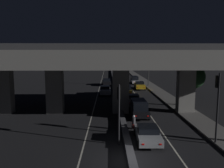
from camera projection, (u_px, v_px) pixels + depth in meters
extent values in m
plane|color=black|center=(131.00, 163.00, 14.08)|extent=(200.00, 200.00, 0.00)
cube|color=beige|center=(100.00, 86.00, 48.72)|extent=(0.12, 126.00, 0.00)
cube|color=beige|center=(130.00, 86.00, 48.84)|extent=(0.12, 126.00, 0.00)
cube|color=#4C4C51|center=(115.00, 85.00, 48.75)|extent=(0.54, 126.00, 0.44)
cube|color=#5B5956|center=(158.00, 91.00, 41.97)|extent=(2.65, 126.00, 0.15)
cube|color=gray|center=(55.00, 90.00, 25.98)|extent=(1.92, 1.24, 5.51)
cube|color=gray|center=(186.00, 90.00, 26.25)|extent=(1.92, 1.24, 5.51)
cube|color=gray|center=(121.00, 90.00, 26.11)|extent=(1.92, 1.24, 5.51)
cube|color=gray|center=(4.00, 90.00, 25.88)|extent=(1.92, 1.24, 5.51)
cube|color=gray|center=(121.00, 59.00, 25.64)|extent=(34.03, 11.82, 1.86)
cube|color=#333335|center=(121.00, 47.00, 25.46)|extent=(34.03, 0.40, 0.90)
cylinder|color=black|center=(119.00, 115.00, 16.58)|extent=(0.14, 0.14, 4.71)
cube|color=black|center=(119.00, 93.00, 16.55)|extent=(0.30, 0.28, 0.95)
sphere|color=red|center=(119.00, 89.00, 16.66)|extent=(0.18, 0.18, 0.18)
sphere|color=black|center=(119.00, 93.00, 16.69)|extent=(0.18, 0.18, 0.18)
sphere|color=black|center=(119.00, 97.00, 16.73)|extent=(0.18, 0.18, 0.18)
cylinder|color=black|center=(217.00, 109.00, 16.66)|extent=(0.14, 0.14, 5.58)
cube|color=black|center=(218.00, 82.00, 16.56)|extent=(0.30, 0.28, 0.95)
sphere|color=red|center=(217.00, 77.00, 16.67)|extent=(0.18, 0.18, 0.18)
sphere|color=black|center=(217.00, 81.00, 16.71)|extent=(0.18, 0.18, 0.18)
sphere|color=black|center=(217.00, 85.00, 16.75)|extent=(0.18, 0.18, 0.18)
cylinder|color=#2D2D30|center=(149.00, 67.00, 48.22)|extent=(0.18, 0.18, 8.50)
cylinder|color=#2D2D30|center=(145.00, 49.00, 47.67)|extent=(1.60, 0.10, 0.10)
ellipsoid|color=#F2B759|center=(142.00, 49.00, 47.67)|extent=(0.56, 0.32, 0.24)
cube|color=gray|center=(147.00, 135.00, 17.43)|extent=(1.86, 3.99, 0.57)
cube|color=black|center=(148.00, 129.00, 17.26)|extent=(1.60, 1.62, 0.47)
cylinder|color=black|center=(135.00, 132.00, 18.76)|extent=(0.21, 0.60, 0.60)
cylinder|color=black|center=(155.00, 132.00, 18.75)|extent=(0.21, 0.60, 0.60)
cylinder|color=black|center=(138.00, 145.00, 16.18)|extent=(0.21, 0.60, 0.60)
cylinder|color=black|center=(162.00, 145.00, 16.17)|extent=(0.21, 0.60, 0.60)
cube|color=red|center=(143.00, 144.00, 15.46)|extent=(0.18, 0.03, 0.11)
cube|color=red|center=(161.00, 144.00, 15.45)|extent=(0.18, 0.03, 0.11)
cube|color=black|center=(139.00, 111.00, 24.72)|extent=(1.80, 4.55, 0.59)
cube|color=black|center=(139.00, 104.00, 24.74)|extent=(1.58, 3.28, 0.90)
cylinder|color=black|center=(130.00, 110.00, 26.23)|extent=(0.20, 0.70, 0.70)
cylinder|color=black|center=(144.00, 110.00, 26.26)|extent=(0.20, 0.70, 0.70)
cylinder|color=black|center=(133.00, 117.00, 23.26)|extent=(0.20, 0.70, 0.70)
cylinder|color=black|center=(149.00, 117.00, 23.28)|extent=(0.20, 0.70, 0.70)
cube|color=red|center=(136.00, 116.00, 22.44)|extent=(0.18, 0.03, 0.11)
cube|color=red|center=(148.00, 116.00, 22.46)|extent=(0.18, 0.03, 0.11)
cube|color=gray|center=(133.00, 100.00, 30.60)|extent=(1.77, 4.34, 0.70)
cube|color=black|center=(133.00, 96.00, 30.42)|extent=(1.56, 1.74, 0.48)
cylinder|color=black|center=(126.00, 100.00, 32.06)|extent=(0.20, 0.62, 0.62)
cylinder|color=black|center=(138.00, 100.00, 32.08)|extent=(0.20, 0.62, 0.62)
cylinder|color=black|center=(128.00, 105.00, 29.22)|extent=(0.20, 0.62, 0.62)
cylinder|color=black|center=(140.00, 105.00, 29.24)|extent=(0.20, 0.62, 0.62)
cube|color=red|center=(130.00, 103.00, 28.43)|extent=(0.18, 0.03, 0.11)
cube|color=red|center=(139.00, 103.00, 28.45)|extent=(0.18, 0.03, 0.11)
cube|color=gold|center=(126.00, 91.00, 38.68)|extent=(1.94, 4.43, 0.58)
cube|color=black|center=(126.00, 87.00, 38.60)|extent=(1.68, 2.67, 0.77)
cylinder|color=black|center=(121.00, 91.00, 40.16)|extent=(0.22, 0.69, 0.69)
cylinder|color=black|center=(130.00, 91.00, 40.15)|extent=(0.22, 0.69, 0.69)
cylinder|color=black|center=(121.00, 94.00, 37.29)|extent=(0.22, 0.69, 0.69)
cylinder|color=black|center=(132.00, 94.00, 37.28)|extent=(0.22, 0.69, 0.69)
cube|color=red|center=(123.00, 93.00, 36.50)|extent=(0.18, 0.03, 0.11)
cube|color=red|center=(131.00, 93.00, 36.49)|extent=(0.18, 0.03, 0.11)
cube|color=gold|center=(140.00, 86.00, 44.83)|extent=(1.93, 4.79, 0.75)
cube|color=black|center=(140.00, 83.00, 44.63)|extent=(1.64, 1.94, 0.49)
cylinder|color=black|center=(135.00, 86.00, 46.44)|extent=(0.22, 0.68, 0.68)
cylinder|color=black|center=(143.00, 86.00, 46.42)|extent=(0.22, 0.68, 0.68)
cylinder|color=black|center=(136.00, 89.00, 43.33)|extent=(0.22, 0.68, 0.68)
cylinder|color=black|center=(145.00, 89.00, 43.32)|extent=(0.22, 0.68, 0.68)
cube|color=red|center=(138.00, 87.00, 42.46)|extent=(0.18, 0.03, 0.11)
cube|color=red|center=(144.00, 87.00, 42.45)|extent=(0.18, 0.03, 0.11)
cube|color=silver|center=(134.00, 81.00, 53.66)|extent=(1.85, 4.43, 0.60)
cube|color=black|center=(134.00, 78.00, 53.67)|extent=(1.60, 3.20, 0.93)
cylinder|color=black|center=(130.00, 82.00, 55.08)|extent=(0.22, 0.63, 0.63)
cylinder|color=black|center=(137.00, 82.00, 55.18)|extent=(0.22, 0.63, 0.63)
cylinder|color=black|center=(132.00, 83.00, 52.23)|extent=(0.22, 0.63, 0.63)
cylinder|color=black|center=(139.00, 83.00, 52.32)|extent=(0.22, 0.63, 0.63)
cube|color=red|center=(133.00, 82.00, 51.46)|extent=(0.18, 0.04, 0.11)
cube|color=red|center=(138.00, 82.00, 51.52)|extent=(0.18, 0.04, 0.11)
cube|color=silver|center=(105.00, 91.00, 38.16)|extent=(1.92, 4.06, 0.74)
cube|color=black|center=(105.00, 87.00, 38.28)|extent=(1.65, 1.96, 0.51)
cylinder|color=black|center=(110.00, 94.00, 36.93)|extent=(0.21, 0.67, 0.66)
cylinder|color=black|center=(100.00, 94.00, 36.86)|extent=(0.21, 0.67, 0.66)
cylinder|color=black|center=(110.00, 92.00, 39.56)|extent=(0.21, 0.67, 0.66)
cylinder|color=black|center=(100.00, 92.00, 39.49)|extent=(0.21, 0.67, 0.66)
cube|color=white|center=(108.00, 90.00, 40.20)|extent=(0.18, 0.03, 0.11)
cube|color=white|center=(102.00, 90.00, 40.15)|extent=(0.18, 0.03, 0.11)
cube|color=black|center=(107.00, 82.00, 50.90)|extent=(2.01, 4.65, 0.66)
cube|color=black|center=(107.00, 80.00, 51.05)|extent=(1.68, 2.26, 0.47)
cylinder|color=black|center=(111.00, 85.00, 49.51)|extent=(0.23, 0.66, 0.65)
cylinder|color=black|center=(103.00, 85.00, 49.40)|extent=(0.23, 0.66, 0.65)
cylinder|color=black|center=(110.00, 83.00, 52.49)|extent=(0.23, 0.66, 0.65)
cylinder|color=black|center=(103.00, 83.00, 52.38)|extent=(0.23, 0.66, 0.65)
cube|color=white|center=(109.00, 82.00, 53.22)|extent=(0.18, 0.04, 0.11)
cube|color=white|center=(104.00, 82.00, 53.15)|extent=(0.18, 0.04, 0.11)
cylinder|color=black|center=(132.00, 126.00, 20.59)|extent=(0.11, 0.60, 0.60)
cylinder|color=black|center=(135.00, 130.00, 19.26)|extent=(0.13, 0.60, 0.60)
cube|color=maroon|center=(134.00, 126.00, 19.90)|extent=(0.30, 1.04, 0.32)
cylinder|color=#3F3F44|center=(134.00, 121.00, 19.84)|extent=(0.34, 0.34, 0.59)
sphere|color=silver|center=(134.00, 116.00, 19.78)|extent=(0.24, 0.24, 0.24)
cube|color=red|center=(135.00, 128.00, 19.18)|extent=(0.08, 0.03, 0.08)
cylinder|color=black|center=(126.00, 108.00, 27.38)|extent=(0.12, 0.64, 0.64)
cylinder|color=black|center=(126.00, 110.00, 26.20)|extent=(0.14, 0.64, 0.64)
cube|color=silver|center=(126.00, 107.00, 26.76)|extent=(0.30, 0.92, 0.32)
cylinder|color=beige|center=(126.00, 104.00, 26.70)|extent=(0.34, 0.34, 0.58)
sphere|color=#B21919|center=(126.00, 101.00, 26.65)|extent=(0.24, 0.24, 0.24)
cube|color=red|center=(126.00, 109.00, 26.12)|extent=(0.08, 0.04, 0.08)
cylinder|color=#2D2116|center=(192.00, 96.00, 29.41)|extent=(0.48, 0.48, 2.85)
sphere|color=black|center=(193.00, 77.00, 29.07)|extent=(3.24, 3.24, 3.24)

